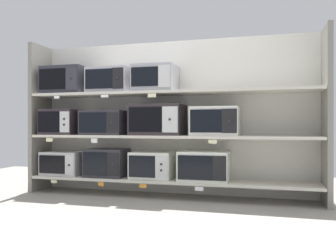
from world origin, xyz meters
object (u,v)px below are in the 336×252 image
at_px(microwave_6, 158,120).
at_px(microwave_0, 64,163).
at_px(microwave_2, 152,165).
at_px(microwave_9, 110,81).
at_px(microwave_1, 107,163).
at_px(microwave_10, 155,79).
at_px(microwave_8, 66,81).
at_px(microwave_4, 62,122).
at_px(microwave_3, 204,166).
at_px(microwave_7, 215,121).
at_px(microwave_5, 105,123).

bearing_deg(microwave_6, microwave_0, 180.00).
relative_size(microwave_2, microwave_9, 0.96).
bearing_deg(microwave_1, microwave_10, 0.05).
bearing_deg(microwave_8, microwave_4, -179.64).
xyz_separation_m(microwave_1, microwave_3, (1.12, 0.00, -0.00)).
relative_size(microwave_2, microwave_8, 0.89).
bearing_deg(microwave_1, microwave_7, 0.01).
xyz_separation_m(microwave_0, microwave_5, (0.53, -0.00, 0.48)).
bearing_deg(microwave_1, microwave_0, 179.98).
xyz_separation_m(microwave_3, microwave_8, (-1.65, 0.00, 0.95)).
distance_m(microwave_2, microwave_6, 0.50).
relative_size(microwave_4, microwave_6, 0.75).
xyz_separation_m(microwave_8, microwave_10, (1.11, 0.00, -0.02)).
height_order(microwave_3, microwave_6, microwave_6).
xyz_separation_m(microwave_3, microwave_4, (-1.69, -0.00, 0.47)).
bearing_deg(microwave_6, microwave_7, 0.00).
distance_m(microwave_5, microwave_8, 0.71).
bearing_deg(microwave_3, microwave_2, -180.00).
relative_size(microwave_9, microwave_10, 1.06).
xyz_separation_m(microwave_3, microwave_9, (-1.08, 0.00, 0.94)).
bearing_deg(microwave_4, microwave_8, 0.36).
xyz_separation_m(microwave_5, microwave_8, (-0.51, 0.00, 0.50)).
xyz_separation_m(microwave_2, microwave_8, (-1.07, 0.00, 0.96)).
xyz_separation_m(microwave_2, microwave_5, (-0.56, -0.00, 0.47)).
bearing_deg(microwave_0, microwave_8, 0.18).
height_order(microwave_3, microwave_10, microwave_10).
xyz_separation_m(microwave_1, microwave_7, (1.24, 0.00, 0.47)).
bearing_deg(microwave_3, microwave_4, -180.00).
xyz_separation_m(microwave_6, microwave_9, (-0.57, 0.00, 0.45)).
bearing_deg(microwave_10, microwave_6, -0.57).
bearing_deg(microwave_9, microwave_4, -179.98).
xyz_separation_m(microwave_0, microwave_3, (1.67, -0.00, 0.02)).
distance_m(microwave_0, microwave_6, 1.26).
xyz_separation_m(microwave_6, microwave_10, (-0.03, 0.00, 0.45)).
bearing_deg(microwave_9, microwave_7, -0.00).
relative_size(microwave_0, microwave_1, 1.03).
xyz_separation_m(microwave_4, microwave_5, (0.56, 0.00, -0.01)).
bearing_deg(microwave_4, microwave_9, 0.02).
xyz_separation_m(microwave_1, microwave_6, (0.61, 0.00, 0.49)).
xyz_separation_m(microwave_1, microwave_4, (-0.57, 0.00, 0.46)).
height_order(microwave_4, microwave_5, microwave_4).
xyz_separation_m(microwave_0, microwave_6, (1.16, -0.00, 0.51)).
relative_size(microwave_8, microwave_9, 1.08).
height_order(microwave_8, microwave_9, microwave_8).
bearing_deg(microwave_7, microwave_1, -179.99).
distance_m(microwave_0, microwave_10, 1.48).
xyz_separation_m(microwave_0, microwave_10, (1.13, 0.00, 0.96)).
bearing_deg(microwave_5, microwave_0, 179.98).
height_order(microwave_5, microwave_9, microwave_9).
distance_m(microwave_4, microwave_9, 0.77).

